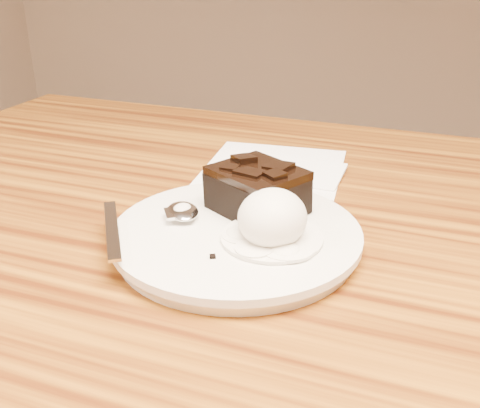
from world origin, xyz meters
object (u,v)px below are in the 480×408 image
(ice_cream_scoop, at_px, (272,218))
(napkin, at_px, (273,167))
(plate, at_px, (236,238))
(spoon, at_px, (183,213))
(brownie, at_px, (257,193))

(ice_cream_scoop, xyz_separation_m, napkin, (-0.06, 0.21, -0.04))
(plate, distance_m, napkin, 0.21)
(ice_cream_scoop, relative_size, napkin, 0.39)
(ice_cream_scoop, relative_size, spoon, 0.38)
(plate, bearing_deg, spoon, 175.73)
(brownie, bearing_deg, spoon, -146.77)
(plate, height_order, ice_cream_scoop, ice_cream_scoop)
(spoon, bearing_deg, brownie, -1.37)
(plate, relative_size, brownie, 2.85)
(plate, bearing_deg, ice_cream_scoop, -12.36)
(ice_cream_scoop, bearing_deg, spoon, 172.49)
(brownie, bearing_deg, plate, -96.26)
(brownie, distance_m, spoon, 0.07)
(ice_cream_scoop, bearing_deg, brownie, 121.42)
(plate, xyz_separation_m, ice_cream_scoop, (0.04, -0.01, 0.03))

